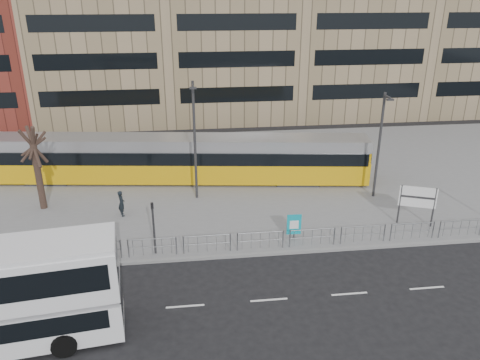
{
  "coord_description": "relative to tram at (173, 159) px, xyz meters",
  "views": [
    {
      "loc": [
        -1.63,
        -22.26,
        13.82
      ],
      "look_at": [
        1.82,
        6.0,
        2.17
      ],
      "focal_mm": 35.0,
      "sensor_mm": 36.0,
      "label": 1
    }
  ],
  "objects": [
    {
      "name": "lamp_post_west",
      "position": [
        1.65,
        -3.54,
        2.75
      ],
      "size": [
        0.45,
        1.04,
        8.22
      ],
      "color": "#2D2D30",
      "rests_on": "plaza"
    },
    {
      "name": "traffic_light_west",
      "position": [
        -0.92,
        -10.77,
        0.24
      ],
      "size": [
        0.18,
        0.22,
        3.1
      ],
      "rotation": [
        0.0,
        0.0,
        0.1
      ],
      "color": "#2D2D30",
      "rests_on": "plaza"
    },
    {
      "name": "pedestrian",
      "position": [
        -3.27,
        -5.74,
        -0.87
      ],
      "size": [
        0.61,
        0.74,
        1.73
      ],
      "primitive_type": "imported",
      "rotation": [
        0.0,
        0.0,
        1.93
      ],
      "color": "black",
      "rests_on": "plaza"
    },
    {
      "name": "pedestrian_barrier",
      "position": [
        4.65,
        -11.03,
        -0.91
      ],
      "size": [
        32.07,
        0.07,
        1.1
      ],
      "color": "gray",
      "rests_on": "plaza"
    },
    {
      "name": "lamp_post_east",
      "position": [
        14.13,
        -4.82,
        2.34
      ],
      "size": [
        0.45,
        1.04,
        7.42
      ],
      "color": "#2D2D30",
      "rests_on": "plaza"
    },
    {
      "name": "bare_tree",
      "position": [
        -8.65,
        -3.95,
        4.16
      ],
      "size": [
        4.66,
        4.66,
        8.03
      ],
      "color": "black",
      "rests_on": "plaza"
    },
    {
      "name": "plaza",
      "position": [
        2.65,
        0.47,
        -1.81
      ],
      "size": [
        64.0,
        24.0,
        0.15
      ],
      "primitive_type": "cube",
      "color": "slate",
      "rests_on": "ground"
    },
    {
      "name": "road_markings",
      "position": [
        3.65,
        -15.53,
        -1.88
      ],
      "size": [
        62.0,
        0.12,
        0.01
      ],
      "primitive_type": "cube",
      "color": "white",
      "rests_on": "ground"
    },
    {
      "name": "station_sign",
      "position": [
        14.99,
        -9.25,
        0.02
      ],
      "size": [
        2.09,
        0.9,
        2.54
      ],
      "rotation": [
        0.0,
        0.0,
        -0.38
      ],
      "color": "#2D2D30",
      "rests_on": "plaza"
    },
    {
      "name": "ad_panel",
      "position": [
        7.09,
        -10.11,
        -0.81
      ],
      "size": [
        0.84,
        0.1,
        1.58
      ],
      "rotation": [
        0.0,
        0.0,
        -0.03
      ],
      "color": "#2D2D30",
      "rests_on": "plaza"
    },
    {
      "name": "kerb",
      "position": [
        2.65,
        -11.48,
        -1.81
      ],
      "size": [
        64.0,
        0.25,
        0.17
      ],
      "primitive_type": "cube",
      "color": "gray",
      "rests_on": "ground"
    },
    {
      "name": "tram",
      "position": [
        0.0,
        0.0,
        0.0
      ],
      "size": [
        29.5,
        6.61,
        3.46
      ],
      "rotation": [
        0.0,
        0.0,
        -0.13
      ],
      "color": "#D49D0B",
      "rests_on": "plaza"
    },
    {
      "name": "ground",
      "position": [
        2.65,
        -11.53,
        -1.89
      ],
      "size": [
        120.0,
        120.0,
        0.0
      ],
      "primitive_type": "plane",
      "color": "black",
      "rests_on": "ground"
    }
  ]
}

